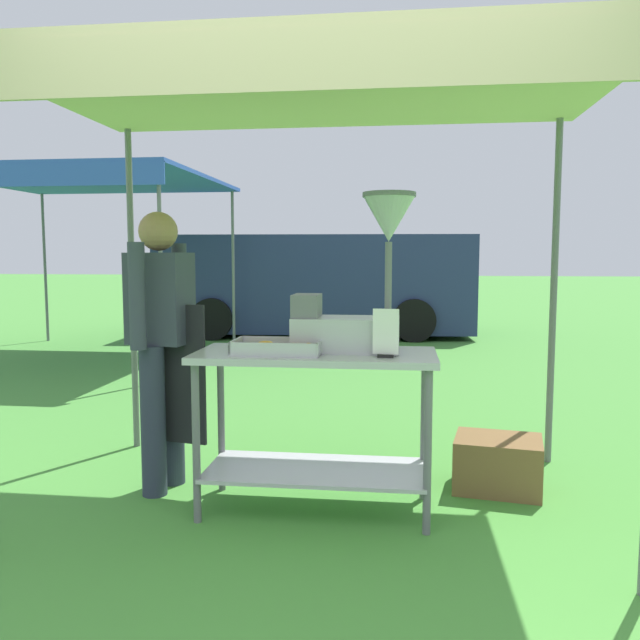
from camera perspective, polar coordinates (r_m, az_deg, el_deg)
ground_plane at (r=8.21m, az=4.17°, el=-3.82°), size 70.00×70.00×0.00m
stall_canopy at (r=3.54m, az=-0.21°, el=19.10°), size 3.05×1.90×2.27m
donut_cart at (r=3.43m, az=-0.41°, el=-6.91°), size 1.26×0.56×0.86m
donut_tray at (r=3.34m, az=-3.67°, el=-2.55°), size 0.45×0.27×0.07m
donut_fryer at (r=3.39m, az=3.40°, el=2.57°), size 0.64×0.28×0.83m
menu_sign at (r=3.21m, az=5.84°, el=-1.48°), size 0.13×0.05×0.24m
vendor at (r=3.80m, az=-13.84°, el=-1.39°), size 0.46×0.54×1.61m
supply_crate at (r=3.99m, az=15.47°, el=-12.16°), size 0.55×0.46×0.31m
van_navy at (r=11.14m, az=-0.41°, el=3.27°), size 5.31×2.33×1.69m
neighbour_tent at (r=9.05m, az=-19.97°, el=11.38°), size 3.25×3.20×2.37m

